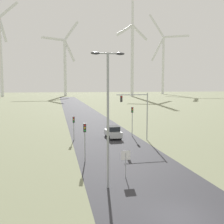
{
  "coord_description": "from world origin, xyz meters",
  "views": [
    {
      "loc": [
        -7.01,
        -13.58,
        7.78
      ],
      "look_at": [
        0.0,
        19.42,
        4.38
      ],
      "focal_mm": 42.0,
      "sensor_mm": 36.0,
      "label": 1
    }
  ],
  "objects": [
    {
      "name": "traffic_light_post_near_right",
      "position": [
        4.34,
        24.87,
        3.31
      ],
      "size": [
        0.28,
        0.34,
        4.55
      ],
      "color": "#93999E",
      "rests_on": "ground"
    },
    {
      "name": "road_surface",
      "position": [
        0.0,
        48.0,
        0.0
      ],
      "size": [
        10.0,
        240.0,
        0.01
      ],
      "color": "#2D2D33",
      "rests_on": "ground"
    },
    {
      "name": "wind_turbine_right",
      "position": [
        46.84,
        169.93,
        30.26
      ],
      "size": [
        27.03,
        14.2,
        67.25
      ],
      "color": "silver",
      "rests_on": "ground"
    },
    {
      "name": "wind_turbine_left",
      "position": [
        -44.36,
        183.45,
        32.31
      ],
      "size": [
        28.78,
        5.79,
        66.54
      ],
      "color": "silver",
      "rests_on": "ground"
    },
    {
      "name": "wind_turbine_far_right",
      "position": [
        89.72,
        215.36,
        32.2
      ],
      "size": [
        37.4,
        5.86,
        72.13
      ],
      "color": "silver",
      "rests_on": "ground"
    },
    {
      "name": "traffic_light_post_near_left",
      "position": [
        -4.27,
        12.67,
        2.92
      ],
      "size": [
        0.28,
        0.33,
        3.98
      ],
      "color": "#93999E",
      "rests_on": "ground"
    },
    {
      "name": "stop_sign_near",
      "position": [
        -1.39,
        7.29,
        1.63
      ],
      "size": [
        0.81,
        0.07,
        2.34
      ],
      "color": "#93999E",
      "rests_on": "ground"
    },
    {
      "name": "car_approaching",
      "position": [
        1.13,
        23.93,
        0.91
      ],
      "size": [
        1.97,
        4.17,
        1.83
      ],
      "color": "#B7BCC1",
      "rests_on": "ground"
    },
    {
      "name": "wind_turbine_center",
      "position": [
        -0.18,
        190.57,
        25.81
      ],
      "size": [
        27.81,
        2.6,
        56.23
      ],
      "color": "silver",
      "rests_on": "ground"
    },
    {
      "name": "ground_plane",
      "position": [
        0.0,
        0.0,
        0.0
      ],
      "size": [
        600.0,
        600.0,
        0.0
      ],
      "primitive_type": "plane",
      "color": "#757A5B"
    },
    {
      "name": "traffic_light_post_mid_left",
      "position": [
        -4.68,
        23.66,
        2.53
      ],
      "size": [
        0.28,
        0.34,
        3.44
      ],
      "color": "#93999E",
      "rests_on": "ground"
    },
    {
      "name": "streetlamp",
      "position": [
        -3.28,
        5.44,
        6.33
      ],
      "size": [
        2.53,
        0.32,
        10.22
      ],
      "color": "#93999E",
      "rests_on": "ground"
    },
    {
      "name": "traffic_light_mast_overhead",
      "position": [
        4.11,
        21.57,
        4.78
      ],
      "size": [
        4.55,
        0.35,
        6.77
      ],
      "color": "#93999E",
      "rests_on": "ground"
    }
  ]
}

